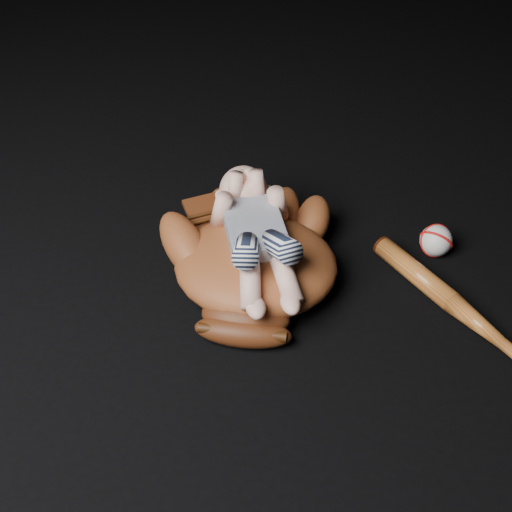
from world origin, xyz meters
name	(u,v)px	position (x,y,z in m)	size (l,w,h in m)	color
baseball_glove	(256,258)	(-0.05, 0.07, 0.07)	(0.39, 0.44, 0.14)	brown
newborn_baby	(258,234)	(-0.05, 0.07, 0.13)	(0.17, 0.38, 0.15)	#E9AC96
baseball_bat	(462,310)	(0.31, -0.08, 0.02)	(0.04, 0.44, 0.04)	#AD5A21
baseball	(436,241)	(0.33, 0.11, 0.03)	(0.07, 0.07, 0.07)	silver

